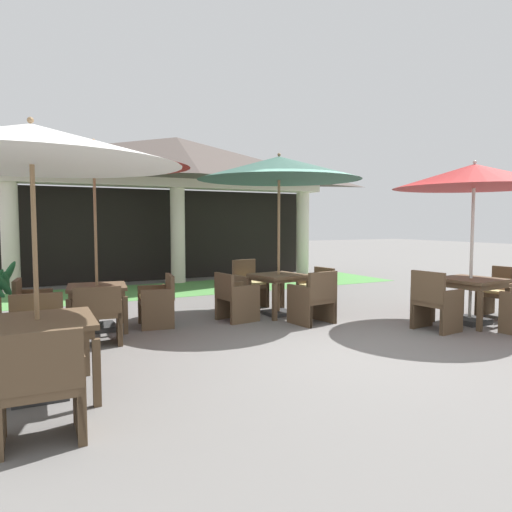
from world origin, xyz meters
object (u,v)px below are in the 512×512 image
Objects in this scene: patio_table_mid_left at (471,285)px; patio_chair_mid_right_north at (249,286)px; patio_table_near_foreground at (38,329)px; patio_chair_far_back_south at (98,315)px; patio_umbrella_mid_left at (474,177)px; patio_umbrella_mid_right at (279,169)px; patio_chair_mid_left_east at (501,294)px; patio_chair_far_back_east at (158,301)px; patio_chair_near_foreground_south at (40,388)px; terracotta_urn at (164,295)px; patio_chair_mid_left_west at (435,303)px; patio_table_far_back at (97,292)px; patio_chair_mid_right_west at (236,298)px; patio_chair_near_foreground_north at (37,333)px; patio_chair_far_back_west at (32,308)px; patio_table_mid_right at (279,280)px; patio_umbrella_near_foreground at (31,146)px; patio_umbrella_far_back at (94,156)px; patio_chair_mid_right_east at (316,289)px; patio_chair_mid_right_south at (313,299)px.

patio_chair_mid_right_north reaches higher than patio_table_mid_left.
patio_chair_far_back_south reaches higher than patio_table_near_foreground.
patio_umbrella_mid_right is (-2.45, 2.12, 0.22)m from patio_umbrella_mid_left.
patio_chair_mid_left_east reaches higher than patio_chair_far_back_east.
patio_chair_near_foreground_south is 1.09× the size of patio_chair_far_back_south.
terracotta_urn is at bearing -52.49° from patio_chair_mid_right_north.
patio_chair_far_back_east is (-3.71, 2.32, -0.03)m from patio_chair_mid_left_west.
patio_table_far_back is at bearing 90.00° from patio_chair_far_back_east.
patio_chair_mid_right_west is at bearing 35.98° from patio_table_near_foreground.
patio_chair_near_foreground_south is 6.34m from terracotta_urn.
patio_chair_mid_left_east is (0.95, 0.11, -2.01)m from patio_umbrella_mid_left.
patio_chair_near_foreground_south reaches higher than patio_chair_near_foreground_north.
patio_chair_mid_left_east is at bearing 177.27° from patio_chair_near_foreground_north.
patio_table_mid_left is at bearing -48.22° from terracotta_urn.
patio_chair_near_foreground_north is 0.92× the size of patio_chair_near_foreground_south.
patio_chair_mid_left_east is 7.82m from patio_chair_far_back_west.
patio_chair_mid_left_east reaches higher than patio_chair_far_back_west.
patio_table_mid_left is 0.37× the size of patio_umbrella_mid_left.
patio_table_near_foreground is 5.20m from patio_chair_mid_right_north.
patio_chair_near_foreground_south is at bearing 7.31° from patio_chair_far_back_west.
patio_chair_far_back_west is at bearing 174.73° from patio_table_mid_right.
patio_chair_near_foreground_north reaches higher than patio_table_mid_right.
patio_umbrella_near_foreground is 3.37× the size of patio_chair_mid_right_west.
patio_chair_mid_right_north is 0.32× the size of patio_umbrella_far_back.
patio_chair_mid_right_east is at bearing 26.94° from patio_umbrella_near_foreground.
patio_chair_mid_right_south is (0.12, -0.93, -2.23)m from patio_umbrella_mid_right.
patio_chair_mid_right_north reaches higher than patio_table_far_back.
patio_chair_mid_right_west reaches higher than terracotta_urn.
patio_umbrella_mid_left reaches higher than patio_chair_mid_right_west.
patio_umbrella_near_foreground is 2.97× the size of patio_chair_mid_left_west.
patio_table_mid_left is at bearing 13.75° from patio_chair_near_foreground_south.
patio_umbrella_mid_left is at bearing -22.88° from patio_table_far_back.
patio_chair_mid_right_north is at bearing 40.20° from patio_umbrella_near_foreground.
patio_chair_mid_left_east is at bearing 58.77° from patio_chair_mid_right_west.
patio_chair_mid_right_south is 3.59m from terracotta_urn.
patio_umbrella_far_back reaches higher than patio_chair_near_foreground_south.
patio_umbrella_far_back is at bearing 175.71° from patio_table_mid_right.
patio_umbrella_far_back is at bearing 175.71° from patio_umbrella_mid_right.
patio_umbrella_near_foreground is 2.82× the size of patio_table_far_back.
patio_chair_mid_left_east and patio_chair_mid_right_south have the same top height.
patio_chair_near_foreground_north is 4.20m from patio_chair_mid_right_south.
patio_chair_mid_left_west is 1.17× the size of patio_chair_mid_right_east.
patio_umbrella_near_foreground is 5.93m from patio_chair_mid_left_west.
patio_chair_far_back_south is (-3.15, -1.61, -0.01)m from patio_chair_mid_right_north.
patio_chair_mid_right_south is 2.29× the size of terracotta_urn.
patio_umbrella_mid_right is (-2.45, 2.12, 1.98)m from patio_table_mid_left.
patio_umbrella_mid_left is 0.92× the size of patio_umbrella_mid_right.
patio_umbrella_near_foreground is 7.22× the size of terracotta_urn.
patio_umbrella_mid_left is at bearing -153.38° from patio_chair_mid_right_east.
patio_umbrella_far_back is 3.55× the size of patio_chair_far_back_south.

